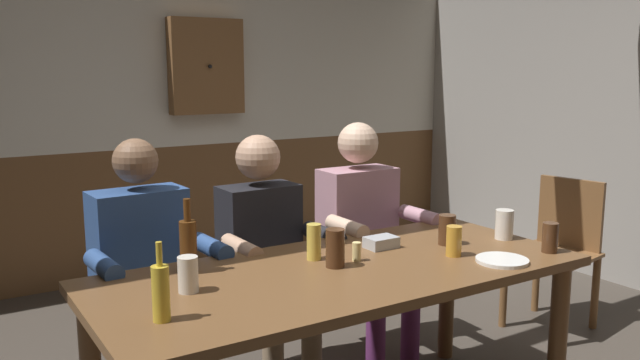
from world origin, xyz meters
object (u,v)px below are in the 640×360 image
Objects in this scene: chair_empty_near_right at (559,248)px; condiment_caddy at (381,242)px; person_0 at (146,266)px; bottle_1 at (188,244)px; pint_glass_6 at (188,274)px; pint_glass_4 at (314,242)px; pint_glass_0 at (454,241)px; table_candle at (357,252)px; bottle_0 at (161,292)px; plate_0 at (502,260)px; pint_glass_2 at (504,224)px; pint_glass_5 at (550,238)px; person_2 at (364,227)px; pint_glass_1 at (447,230)px; wall_dart_cabinet at (206,66)px; pint_glass_3 at (335,248)px; person_1 at (266,246)px; dining_table at (342,291)px.

chair_empty_near_right reaches higher than condiment_caddy.
person_0 is 4.17× the size of bottle_1.
person_0 is 0.61m from pint_glass_6.
chair_empty_near_right is 1.86m from pint_glass_4.
pint_glass_0 is (0.18, -0.27, 0.04)m from condiment_caddy.
bottle_0 is at bearing -167.48° from table_candle.
chair_empty_near_right reaches higher than plate_0.
pint_glass_2 reaches higher than pint_glass_5.
pint_glass_2 reaches higher than pint_glass_6.
pint_glass_0 is at bearing 155.12° from pint_glass_5.
pint_glass_6 is at bearing 26.97° from person_2.
wall_dart_cabinet is at bearing 92.91° from pint_glass_1.
pint_glass_3 is (0.53, -0.24, -0.04)m from bottle_1.
wall_dart_cabinet reaches higher than person_0.
person_0 is 9.47× the size of pint_glass_0.
person_1 is at bearing 99.49° from table_candle.
pint_glass_4 reaches higher than pint_glass_6.
dining_table is 24.90× the size of table_candle.
pint_glass_1 is (-0.00, 0.33, 0.06)m from plate_0.
condiment_caddy is 0.36m from pint_glass_3.
chair_empty_near_right is 6.35× the size of pint_glass_2.
person_2 is at bearing 90.32° from pint_glass_1.
pint_glass_5 is at bearing -13.14° from pint_glass_6.
bottle_0 is at bearing 72.80° from person_0.
pint_glass_2 is 0.91× the size of pint_glass_4.
condiment_caddy is 0.73m from pint_glass_5.
pint_glass_5 is at bearing 107.62° from person_2.
bottle_0 is 1.88× the size of pint_glass_1.
pint_glass_6 is (-0.63, -0.60, 0.13)m from person_1.
person_0 is at bearing 141.73° from plate_0.
condiment_caddy is at bearing -93.90° from wall_dart_cabinet.
person_0 reaches higher than pint_glass_4.
pint_glass_5 reaches higher than condiment_caddy.
pint_glass_5 is (0.29, -0.01, 0.06)m from plate_0.
plate_0 is at bearing -58.90° from pint_glass_0.
table_candle is at bearing 156.55° from pint_glass_5.
table_candle is 0.13m from pint_glass_3.
pint_glass_4 reaches higher than dining_table.
table_candle reaches higher than condiment_caddy.
pint_glass_0 reaches higher than condiment_caddy.
person_2 reaches higher than bottle_1.
pint_glass_0 is 0.41m from pint_glass_2.
pint_glass_0 is 1.14m from pint_glass_6.
bottle_0 is 1.41m from pint_glass_1.
chair_empty_near_right is 1.51m from condiment_caddy.
pint_glass_4 reaches higher than plate_0.
pint_glass_3 reaches higher than pint_glass_6.
pint_glass_3 reaches higher than pint_glass_5.
bottle_1 is 2.55m from wall_dart_cabinet.
chair_empty_near_right is at bearing 5.39° from pint_glass_4.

